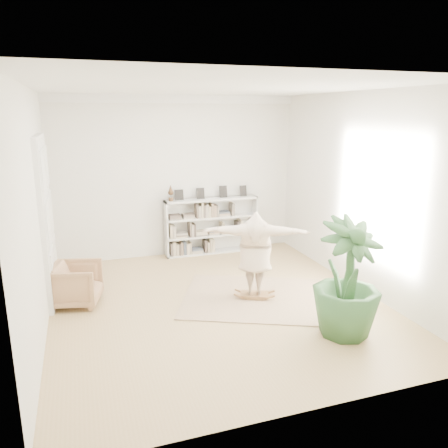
% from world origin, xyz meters
% --- Properties ---
extents(floor, '(6.00, 6.00, 0.00)m').
position_xyz_m(floor, '(0.00, 0.00, 0.00)').
color(floor, tan).
rests_on(floor, ground).
extents(room_shell, '(6.00, 6.00, 6.00)m').
position_xyz_m(room_shell, '(0.00, 2.94, 3.51)').
color(room_shell, silver).
rests_on(room_shell, floor).
extents(doors, '(0.09, 1.78, 2.92)m').
position_xyz_m(doors, '(-2.70, 1.30, 1.40)').
color(doors, white).
rests_on(doors, floor).
extents(bookshelf, '(2.20, 0.35, 1.64)m').
position_xyz_m(bookshelf, '(0.74, 2.82, 0.64)').
color(bookshelf, silver).
rests_on(bookshelf, floor).
extents(armchair, '(0.96, 0.95, 0.73)m').
position_xyz_m(armchair, '(-2.30, 0.77, 0.36)').
color(armchair, tan).
rests_on(armchair, floor).
extents(rug, '(3.10, 2.85, 0.02)m').
position_xyz_m(rug, '(0.70, 0.02, 0.01)').
color(rug, tan).
rests_on(rug, floor).
extents(rocker_board, '(0.57, 0.48, 0.11)m').
position_xyz_m(rocker_board, '(0.70, 0.02, 0.07)').
color(rocker_board, brown).
rests_on(rocker_board, rug).
extents(person, '(1.89, 1.22, 1.50)m').
position_xyz_m(person, '(0.70, 0.02, 0.88)').
color(person, beige).
rests_on(person, rocker_board).
extents(houseplant, '(1.16, 1.16, 1.77)m').
position_xyz_m(houseplant, '(1.47, -1.60, 0.88)').
color(houseplant, '#2A5128').
rests_on(houseplant, floor).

